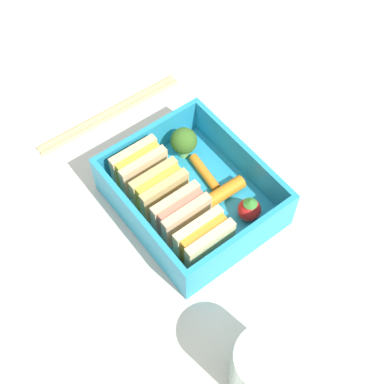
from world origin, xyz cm
name	(u,v)px	position (x,y,z in cm)	size (l,w,h in cm)	color
ground_plane	(192,210)	(0.00, 0.00, -1.00)	(120.00, 120.00, 2.00)	beige
bento_tray	(192,202)	(0.00, 0.00, 0.60)	(16.84, 14.38, 1.20)	#2594BD
bento_rim	(192,189)	(0.00, 0.00, 3.32)	(16.84, 14.38, 4.25)	#2594BD
sandwich_left	(204,240)	(-5.64, 2.83, 3.46)	(2.82, 5.66, 4.52)	beige
sandwich_center_left	(181,214)	(-1.88, 2.83, 3.46)	(2.82, 5.66, 4.52)	#D4B28B
sandwich_center	(160,190)	(1.88, 2.83, 3.46)	(2.82, 5.66, 4.52)	tan
sandwich_center_right	(140,167)	(5.64, 2.83, 3.46)	(2.82, 5.66, 4.52)	#DBBB88
strawberry_far_left	(249,209)	(-5.31, -3.49, 2.58)	(2.52, 2.52, 3.12)	red
carrot_stick_far_left	(224,192)	(-1.76, -3.00, 1.96)	(1.53, 1.53, 4.99)	orange
carrot_stick_left	(204,172)	(1.77, -3.08, 1.72)	(1.04, 1.04, 4.90)	orange
broccoli_floret	(184,142)	(5.46, -3.05, 3.52)	(3.05, 3.05, 3.98)	#86C368
chopstick_pair	(111,112)	(16.72, -0.19, 0.35)	(1.80, 19.72, 0.70)	tan
drinking_glass	(264,369)	(-18.60, 6.49, 3.53)	(5.79, 5.79, 7.06)	silver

